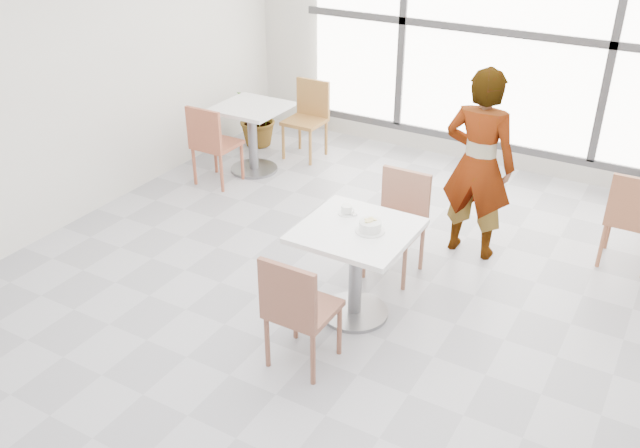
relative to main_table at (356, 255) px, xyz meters
The scene contains 15 objects.
floor 0.55m from the main_table, 99.57° to the right, with size 7.00×7.00×0.00m, color #9E9EA5.
wall_back 3.47m from the main_table, 90.50° to the left, with size 6.00×6.00×0.00m, color silver.
wall_left 3.19m from the main_table, behind, with size 7.00×7.00×0.00m, color silver.
window 3.41m from the main_table, 90.51° to the left, with size 4.60×0.07×2.52m.
main_table is the anchor object (origin of this frame).
chair_near 0.74m from the main_table, 94.24° to the right, with size 0.42×0.42×0.87m.
chair_far 0.76m from the main_table, 89.57° to the left, with size 0.42×0.42×0.87m.
oatmeal_bowl 0.29m from the main_table, ahead, with size 0.21×0.21×0.09m.
coffee_cup 0.35m from the main_table, 136.13° to the left, with size 0.16×0.13×0.07m.
person 1.45m from the main_table, 71.99° to the left, with size 0.61×0.40×1.66m, color black.
bg_table_left 2.88m from the main_table, 140.48° to the left, with size 0.70×0.70×0.75m.
bg_chair_left_near 2.71m from the main_table, 150.97° to the left, with size 0.42×0.42×0.87m.
bg_chair_left_far 3.19m from the main_table, 127.33° to the left, with size 0.42×0.42×0.87m.
bg_chair_right_near 2.41m from the main_table, 46.44° to the left, with size 0.42×0.42×0.87m.
plant_left 3.58m from the main_table, 136.11° to the left, with size 0.63×0.55×0.70m, color #4A8442.
Camera 1 is at (1.94, -3.63, 3.10)m, focal length 38.10 mm.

